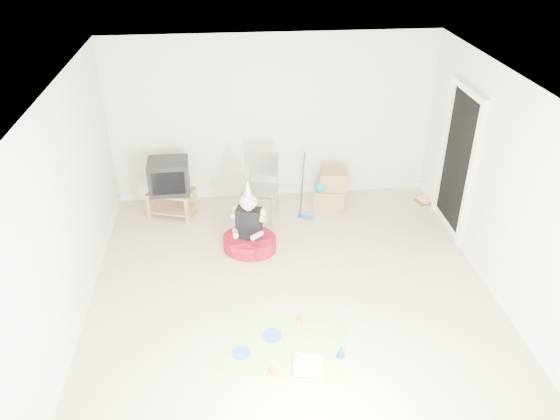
{
  "coord_description": "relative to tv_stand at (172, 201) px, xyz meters",
  "views": [
    {
      "loc": [
        -0.68,
        -5.42,
        4.32
      ],
      "look_at": [
        -0.1,
        0.4,
        0.9
      ],
      "focal_mm": 35.0,
      "sensor_mm": 36.0,
      "label": 1
    }
  ],
  "objects": [
    {
      "name": "doorway_recess",
      "position": [
        4.08,
        -0.75,
        0.77
      ],
      "size": [
        0.02,
        0.9,
        2.05
      ],
      "primitive_type": "cube",
      "color": "black",
      "rests_on": "ground"
    },
    {
      "name": "crt_tv",
      "position": [
        -0.0,
        0.0,
        0.42
      ],
      "size": [
        0.6,
        0.5,
        0.5
      ],
      "primitive_type": "cube",
      "rotation": [
        0.0,
        0.0,
        0.03
      ],
      "color": "black",
      "rests_on": "tv_stand"
    },
    {
      "name": "orange_cup_near",
      "position": [
        1.62,
        -2.64,
        -0.21
      ],
      "size": [
        0.08,
        0.08,
        0.07
      ],
      "primitive_type": "cylinder",
      "rotation": [
        0.0,
        0.0,
        -0.34
      ],
      "color": "orange",
      "rests_on": "party_mat"
    },
    {
      "name": "party_mat",
      "position": [
        1.43,
        -2.98,
        -0.25
      ],
      "size": [
        1.49,
        1.22,
        0.01
      ],
      "primitive_type": "cube",
      "rotation": [
        0.0,
        0.0,
        -0.23
      ],
      "color": "#F9349D",
      "rests_on": "ground"
    },
    {
      "name": "orange_cup_far",
      "position": [
        1.25,
        -3.36,
        -0.21
      ],
      "size": [
        0.09,
        0.09,
        0.08
      ],
      "primitive_type": "cylinder",
      "rotation": [
        0.0,
        0.0,
        -0.4
      ],
      "color": "orange",
      "rests_on": "party_mat"
    },
    {
      "name": "blue_plate_near",
      "position": [
        1.29,
        -2.81,
        -0.24
      ],
      "size": [
        0.27,
        0.27,
        0.01
      ],
      "primitive_type": "cylinder",
      "rotation": [
        0.0,
        0.0,
        -0.2
      ],
      "color": "blue",
      "rests_on": "party_mat"
    },
    {
      "name": "folding_chair",
      "position": [
        1.33,
        -0.26,
        0.26
      ],
      "size": [
        0.6,
        0.58,
        1.05
      ],
      "color": "gray",
      "rests_on": "ground"
    },
    {
      "name": "blue_plate_far",
      "position": [
        0.94,
        -3.04,
        -0.24
      ],
      "size": [
        0.26,
        0.26,
        0.01
      ],
      "primitive_type": "cylinder",
      "rotation": [
        0.0,
        0.0,
        -0.28
      ],
      "color": "blue",
      "rests_on": "party_mat"
    },
    {
      "name": "seated_woman",
      "position": [
        1.13,
        -1.06,
        -0.02
      ],
      "size": [
        0.93,
        0.93,
        1.07
      ],
      "color": "maroon",
      "rests_on": "ground"
    },
    {
      "name": "ground",
      "position": [
        1.6,
        -1.95,
        -0.25
      ],
      "size": [
        5.0,
        5.0,
        0.0
      ],
      "primitive_type": "plane",
      "color": "#CAB991",
      "rests_on": "ground"
    },
    {
      "name": "floor_mop",
      "position": [
        2.03,
        -0.29,
        0.01
      ],
      "size": [
        0.26,
        0.32,
        0.97
      ],
      "color": "blue",
      "rests_on": "ground"
    },
    {
      "name": "book_pile",
      "position": [
        3.97,
        0.0,
        -0.21
      ],
      "size": [
        0.24,
        0.27,
        0.08
      ],
      "color": "#287835",
      "rests_on": "ground"
    },
    {
      "name": "blue_party_hat",
      "position": [
        1.99,
        -3.19,
        -0.17
      ],
      "size": [
        0.11,
        0.11,
        0.15
      ],
      "primitive_type": "cone",
      "rotation": [
        0.0,
        0.0,
        0.08
      ],
      "color": "blue",
      "rests_on": "party_mat"
    },
    {
      "name": "tv_stand",
      "position": [
        0.0,
        0.0,
        0.0
      ],
      "size": [
        0.76,
        0.6,
        0.42
      ],
      "color": "#9A7645",
      "rests_on": "ground"
    },
    {
      "name": "cardboard_boxes",
      "position": [
        2.46,
        0.05,
        0.04
      ],
      "size": [
        0.55,
        0.44,
        0.6
      ],
      "color": "#A17F4E",
      "rests_on": "ground"
    },
    {
      "name": "birthday_cake",
      "position": [
        1.62,
        -3.34,
        -0.21
      ],
      "size": [
        0.35,
        0.3,
        0.15
      ],
      "color": "silver",
      "rests_on": "party_mat"
    }
  ]
}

